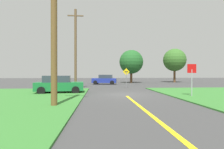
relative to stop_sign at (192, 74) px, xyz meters
name	(u,v)px	position (x,y,z in m)	size (l,w,h in m)	color
ground_plane	(125,95)	(-4.93, 1.90, -1.77)	(120.00, 120.00, 0.00)	#3D3D3D
lane_stripe_center	(154,117)	(-4.93, -6.10, -1.76)	(0.20, 14.00, 0.01)	yellow
stop_sign	(192,74)	(0.00, 0.00, 0.00)	(0.69, 0.07, 2.54)	#9EA0A8
car_approaching_junction	(105,80)	(-6.15, 17.00, -0.96)	(4.31, 2.60, 1.62)	navy
parked_car_near_building	(59,84)	(-10.82, 3.42, -0.97)	(4.42, 2.33, 1.62)	#196B33
utility_pole_near	(54,34)	(-9.60, -3.34, 2.19)	(1.80, 0.34, 7.74)	brown
utility_pole_mid	(76,48)	(-9.82, 7.33, 2.94)	(1.80, 0.28, 9.16)	brown
direction_sign	(126,76)	(-3.72, 8.89, -0.22)	(0.90, 0.16, 2.49)	slate
oak_tree_left	(131,62)	(-0.83, 21.07, 2.32)	(4.65, 4.65, 6.43)	brown
pine_tree_center	(175,60)	(8.57, 22.57, 2.87)	(4.67, 4.67, 7.00)	brown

